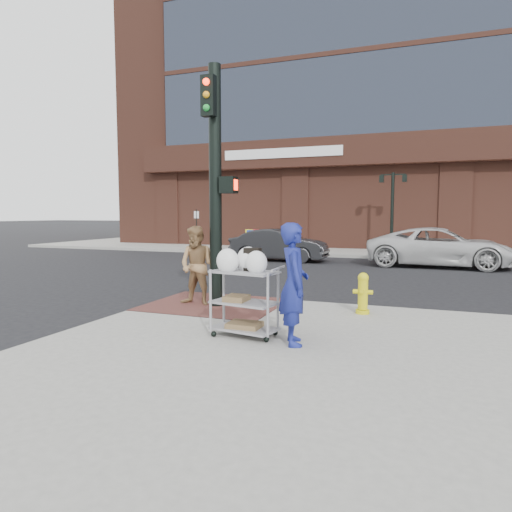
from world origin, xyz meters
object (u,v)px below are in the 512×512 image
at_px(traffic_signal_pole, 216,179).
at_px(pedestrian_tan, 197,266).
at_px(sedan_dark, 279,245).
at_px(lamp_post, 392,204).
at_px(woman_blue, 294,284).
at_px(utility_cart, 245,296).
at_px(minivan_white, 441,247).
at_px(fire_hydrant, 363,293).

bearing_deg(traffic_signal_pole, pedestrian_tan, -178.86).
distance_m(traffic_signal_pole, sedan_dark, 11.15).
xyz_separation_m(lamp_post, traffic_signal_pole, (-2.48, -15.23, 0.21)).
bearing_deg(woman_blue, utility_cart, 57.40).
height_order(minivan_white, utility_cart, utility_cart).
bearing_deg(minivan_white, lamp_post, 29.38).
height_order(traffic_signal_pole, utility_cart, traffic_signal_pole).
xyz_separation_m(lamp_post, minivan_white, (2.20, -4.40, -1.84)).
bearing_deg(sedan_dark, utility_cart, -165.49).
distance_m(pedestrian_tan, minivan_white, 11.99).
bearing_deg(traffic_signal_pole, utility_cart, -54.12).
bearing_deg(minivan_white, pedestrian_tan, 157.51).
distance_m(lamp_post, sedan_dark, 6.64).
height_order(lamp_post, woman_blue, lamp_post).
distance_m(traffic_signal_pole, woman_blue, 3.62).
bearing_deg(utility_cart, minivan_white, 75.89).
relative_size(lamp_post, minivan_white, 0.71).
height_order(pedestrian_tan, sedan_dark, pedestrian_tan).
height_order(woman_blue, fire_hydrant, woman_blue).
bearing_deg(pedestrian_tan, lamp_post, 81.31).
height_order(pedestrian_tan, minivan_white, pedestrian_tan).
height_order(utility_cart, fire_hydrant, utility_cart).
distance_m(woman_blue, sedan_dark, 13.62).
bearing_deg(utility_cart, sedan_dark, 105.33).
xyz_separation_m(lamp_post, fire_hydrant, (0.53, -14.88, -2.05)).
xyz_separation_m(traffic_signal_pole, sedan_dark, (-2.05, 10.75, -2.12)).
bearing_deg(pedestrian_tan, sedan_dark, 100.63).
height_order(woman_blue, minivan_white, woman_blue).
xyz_separation_m(pedestrian_tan, utility_cart, (1.90, -2.00, -0.20)).
xyz_separation_m(pedestrian_tan, fire_hydrant, (3.45, 0.36, -0.43)).
distance_m(woman_blue, utility_cart, 0.91).
xyz_separation_m(sedan_dark, minivan_white, (6.72, 0.08, 0.07)).
height_order(pedestrian_tan, utility_cart, pedestrian_tan).
xyz_separation_m(pedestrian_tan, sedan_dark, (-1.60, 10.76, -0.29)).
bearing_deg(lamp_post, fire_hydrant, -87.97).
relative_size(woman_blue, utility_cart, 1.28).
xyz_separation_m(lamp_post, sedan_dark, (-4.52, -4.48, -1.90)).
xyz_separation_m(lamp_post, woman_blue, (-0.17, -17.38, -1.55)).
relative_size(woman_blue, fire_hydrant, 2.25).
distance_m(sedan_dark, utility_cart, 13.23).
relative_size(traffic_signal_pole, minivan_white, 0.89).
distance_m(traffic_signal_pole, fire_hydrant, 3.78).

